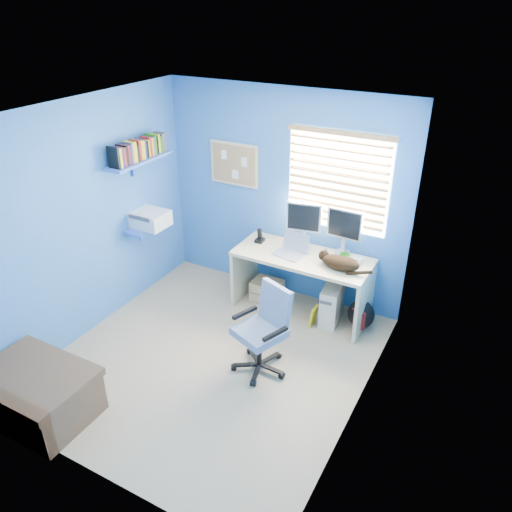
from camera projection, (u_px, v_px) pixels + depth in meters
The scene contains 23 objects.
floor at pixel (213, 360), 5.16m from camera, with size 3.00×3.20×0.00m, color tan.
ceiling at pixel (201, 115), 3.98m from camera, with size 3.00×3.20×0.00m, color white.
wall_back at pixel (283, 197), 5.81m from camera, with size 3.00×0.01×2.50m, color #2D75C7.
wall_front at pixel (76, 351), 3.33m from camera, with size 3.00×0.01×2.50m, color #2D75C7.
wall_left at pixel (87, 221), 5.20m from camera, with size 0.01×3.20×2.50m, color #2D75C7.
wall_right at pixel (367, 295), 3.94m from camera, with size 0.01×3.20×2.50m, color #2D75C7.
desk at pixel (301, 284), 5.78m from camera, with size 1.56×0.65×0.74m, color beige.
laptop at pixel (290, 246), 5.57m from camera, with size 0.33×0.26×0.22m, color silver.
monitor_left at pixel (304, 225), 5.70m from camera, with size 0.40×0.12×0.54m, color silver.
monitor_right at pixel (344, 232), 5.53m from camera, with size 0.40×0.12×0.54m, color silver.
phone at pixel (260, 235), 5.88m from camera, with size 0.09×0.11×0.17m, color black.
mug at pixel (344, 258), 5.46m from camera, with size 0.10×0.09×0.10m, color #1F7518.
cd_spindle at pixel (357, 260), 5.44m from camera, with size 0.13×0.13×0.07m, color silver.
cat at pixel (341, 263), 5.31m from camera, with size 0.41×0.22×0.15m, color black.
tower_pc at pixel (332, 303), 5.69m from camera, with size 0.19×0.44×0.45m, color beige.
drawer_boxes at pixel (267, 290), 6.09m from camera, with size 0.35×0.28×0.27m, color tan.
yellow_book at pixel (313, 316), 5.64m from camera, with size 0.03×0.17×0.24m, color yellow.
backpack at pixel (361, 314), 5.57m from camera, with size 0.30×0.23×0.35m, color black.
bed_corner at pixel (38, 394), 4.40m from camera, with size 0.95×0.68×0.46m, color brown.
office_chair at pixel (263, 340), 4.91m from camera, with size 0.67×0.67×0.89m.
window_blinds at pixel (337, 182), 5.37m from camera, with size 1.15×0.05×1.10m.
corkboard at pixel (234, 164), 5.93m from camera, with size 0.64×0.02×0.52m.
wall_shelves at pixel (143, 185), 5.63m from camera, with size 0.42×0.90×1.05m.
Camera 1 is at (2.31, -3.35, 3.38)m, focal length 35.00 mm.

